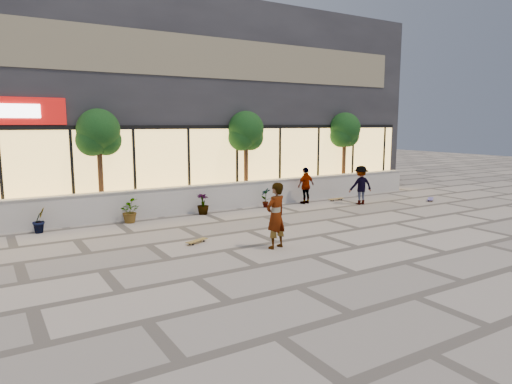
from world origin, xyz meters
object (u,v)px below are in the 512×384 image
tree_midwest (99,135)px  tree_east (345,132)px  skater_right_far (361,185)px  tree_mideast (246,133)px  skateboard_center (197,241)px  skater_center (276,216)px  skater_right_near (306,186)px  skateboard_right_far (430,199)px  skateboard_right_near (336,199)px

tree_midwest → tree_east: same height
tree_midwest → skater_right_far: size_ratio=2.40×
tree_mideast → skateboard_center: bearing=-132.1°
skater_center → skater_right_near: (5.00, 5.18, -0.13)m
tree_east → skater_right_near: size_ratio=2.51×
tree_mideast → skater_right_near: tree_mideast is taller
tree_east → skateboard_center: bearing=-153.5°
skateboard_center → tree_east: bearing=3.7°
tree_midwest → tree_east: 11.50m
skateboard_center → skateboard_right_far: 11.89m
skater_right_far → skateboard_center: bearing=26.5°
skater_right_near → skateboard_right_far: bearing=146.7°
tree_mideast → tree_east: bearing=0.0°
tree_mideast → skateboard_right_near: size_ratio=4.97×
skater_center → skateboard_center: skater_center is taller
tree_midwest → skateboard_center: (1.48, -4.99, -2.91)m
skateboard_right_near → tree_east: bearing=39.1°
tree_east → skateboard_right_near: (-1.74, -1.50, -2.91)m
tree_east → skater_right_near: 4.26m
skater_right_far → skateboard_right_far: skater_right_far is taller
tree_midwest → skateboard_right_far: bearing=-15.6°
skater_right_near → tree_mideast: bearing=-42.6°
skateboard_right_far → skater_right_far: bearing=128.2°
skateboard_right_near → skater_right_far: bearing=-78.9°
skater_center → skateboard_right_near: size_ratio=2.31×
tree_midwest → skateboard_right_far: tree_midwest is taller
tree_midwest → skater_right_far: 10.61m
skater_right_near → skateboard_right_far: 5.70m
tree_midwest → skater_right_near: (8.13, -1.40, -2.21)m
skater_right_far → skater_right_near: bearing=-23.0°
skater_right_far → skateboard_right_far: (3.27, -1.00, -0.73)m
skater_right_far → skateboard_right_near: 1.44m
tree_midwest → skateboard_right_near: size_ratio=4.97×
tree_midwest → skater_right_far: tree_midwest is taller
tree_midwest → tree_mideast: size_ratio=1.00×
skateboard_right_near → skateboard_right_far: skateboard_right_far is taller
tree_east → skateboard_right_far: bearing=-64.1°
tree_east → skater_right_near: tree_east is taller
skater_right_far → skater_center: bearing=40.8°
tree_mideast → skater_center: 7.47m
skater_center → skateboard_center: (-1.65, 1.59, -0.84)m
skateboard_right_near → skater_right_near: bearing=174.8°
tree_mideast → skater_center: (-2.87, -6.58, -2.07)m
skater_right_far → tree_mideast: bearing=-22.4°
skater_center → skater_right_far: bearing=-165.5°
skater_right_far → skateboard_center: 8.88m
tree_mideast → skateboard_center: size_ratio=5.20×
tree_east → skater_right_far: bearing=-118.5°
tree_mideast → skater_center: size_ratio=2.15×
skater_right_far → skateboard_center: (-8.55, -2.29, -0.74)m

